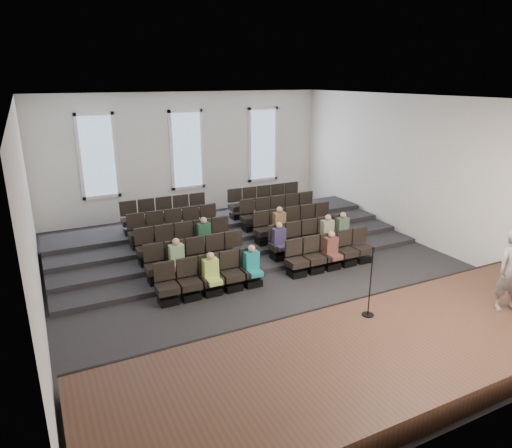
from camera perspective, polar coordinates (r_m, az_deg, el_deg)
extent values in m
plane|color=#232326|center=(13.63, 1.15, -6.11)|extent=(14.00, 14.00, 0.00)
cube|color=white|center=(12.46, 1.30, 15.44)|extent=(12.00, 14.00, 0.02)
cube|color=silver|center=(19.19, -8.67, 8.57)|extent=(12.00, 0.04, 5.00)
cube|color=silver|center=(7.67, 26.59, -7.50)|extent=(12.00, 0.04, 5.00)
cube|color=silver|center=(11.43, -26.57, 0.52)|extent=(0.04, 14.00, 5.00)
cube|color=silver|center=(16.44, 20.26, 6.13)|extent=(0.04, 14.00, 5.00)
cube|color=#40271B|center=(9.83, 15.60, -15.42)|extent=(11.80, 3.60, 0.50)
cube|color=black|center=(10.99, 9.39, -11.16)|extent=(11.80, 0.06, 0.52)
cube|color=#232326|center=(15.54, -2.82, -2.72)|extent=(11.80, 4.80, 0.15)
cube|color=#232326|center=(15.97, -3.59, -1.88)|extent=(11.80, 3.75, 0.30)
cube|color=#232326|center=(16.40, -4.31, -1.07)|extent=(11.80, 2.70, 0.45)
cube|color=#232326|center=(16.84, -5.00, -0.31)|extent=(11.80, 1.65, 0.60)
cube|color=black|center=(12.06, -10.93, -9.30)|extent=(0.47, 0.43, 0.20)
cube|color=black|center=(11.92, -11.02, -7.97)|extent=(0.55, 0.50, 0.19)
cube|color=black|center=(11.93, -11.41, -5.80)|extent=(0.55, 0.08, 0.50)
cube|color=black|center=(12.20, -8.19, -8.80)|extent=(0.47, 0.43, 0.20)
cube|color=black|center=(12.07, -8.26, -7.48)|extent=(0.55, 0.50, 0.19)
cube|color=black|center=(12.08, -8.66, -5.33)|extent=(0.55, 0.08, 0.50)
cube|color=black|center=(12.38, -5.54, -8.29)|extent=(0.47, 0.43, 0.20)
cube|color=black|center=(12.24, -5.58, -6.98)|extent=(0.55, 0.50, 0.19)
cube|color=black|center=(12.26, -5.99, -4.87)|extent=(0.55, 0.08, 0.50)
cube|color=black|center=(12.58, -2.97, -7.77)|extent=(0.47, 0.43, 0.20)
cube|color=black|center=(12.45, -2.99, -6.49)|extent=(0.55, 0.50, 0.19)
cube|color=black|center=(12.46, -3.41, -4.41)|extent=(0.55, 0.08, 0.50)
cube|color=black|center=(12.80, -0.49, -7.26)|extent=(0.47, 0.43, 0.20)
cube|color=black|center=(12.68, -0.49, -6.00)|extent=(0.55, 0.50, 0.19)
cube|color=black|center=(12.69, -0.91, -3.96)|extent=(0.55, 0.08, 0.50)
cube|color=black|center=(13.44, 5.11, -6.06)|extent=(0.47, 0.43, 0.20)
cube|color=black|center=(13.32, 5.14, -4.85)|extent=(0.55, 0.50, 0.19)
cube|color=black|center=(13.34, 4.72, -2.91)|extent=(0.55, 0.08, 0.50)
cube|color=black|center=(13.75, 7.25, -5.59)|extent=(0.47, 0.43, 0.20)
cube|color=black|center=(13.63, 7.30, -4.39)|extent=(0.55, 0.50, 0.19)
cube|color=black|center=(13.64, 6.88, -2.50)|extent=(0.55, 0.08, 0.50)
cube|color=black|center=(14.07, 9.30, -5.12)|extent=(0.47, 0.43, 0.20)
cube|color=black|center=(13.95, 9.36, -3.95)|extent=(0.55, 0.50, 0.19)
cube|color=black|center=(13.96, 8.95, -2.10)|extent=(0.55, 0.08, 0.50)
cube|color=black|center=(14.40, 11.25, -4.67)|extent=(0.47, 0.43, 0.20)
cube|color=black|center=(14.29, 11.32, -3.52)|extent=(0.55, 0.50, 0.19)
cube|color=black|center=(14.30, 10.91, -1.72)|extent=(0.55, 0.08, 0.50)
cube|color=black|center=(14.76, 13.11, -4.24)|extent=(0.47, 0.43, 0.20)
cube|color=black|center=(14.65, 13.19, -3.12)|extent=(0.55, 0.50, 0.19)
cube|color=black|center=(14.66, 12.79, -1.36)|extent=(0.55, 0.08, 0.50)
cube|color=black|center=(12.91, -12.27, -6.75)|extent=(0.47, 0.43, 0.20)
cube|color=black|center=(12.79, -12.36, -5.48)|extent=(0.55, 0.50, 0.19)
cube|color=black|center=(12.82, -12.72, -3.46)|extent=(0.55, 0.08, 0.50)
cube|color=black|center=(13.05, -9.71, -6.31)|extent=(0.47, 0.43, 0.20)
cube|color=black|center=(12.93, -9.78, -5.06)|extent=(0.55, 0.50, 0.19)
cube|color=black|center=(12.96, -10.15, -3.06)|extent=(0.55, 0.08, 0.50)
cube|color=black|center=(13.21, -7.21, -5.87)|extent=(0.47, 0.43, 0.20)
cube|color=black|center=(13.09, -7.27, -4.63)|extent=(0.55, 0.50, 0.19)
cube|color=black|center=(13.13, -7.64, -2.66)|extent=(0.55, 0.08, 0.50)
cube|color=black|center=(13.40, -4.79, -5.44)|extent=(0.47, 0.43, 0.20)
cube|color=black|center=(13.28, -4.82, -4.21)|extent=(0.55, 0.50, 0.19)
cube|color=black|center=(13.32, -5.21, -2.27)|extent=(0.55, 0.08, 0.50)
cube|color=black|center=(13.61, -2.44, -5.00)|extent=(0.47, 0.43, 0.20)
cube|color=black|center=(13.50, -2.45, -3.79)|extent=(0.55, 0.50, 0.19)
cube|color=black|center=(13.53, -2.84, -1.88)|extent=(0.55, 0.08, 0.50)
cube|color=black|center=(14.22, 2.91, -3.99)|extent=(0.47, 0.43, 0.20)
cube|color=black|center=(14.10, 2.93, -2.82)|extent=(0.55, 0.50, 0.19)
cube|color=black|center=(14.14, 2.54, -1.00)|extent=(0.55, 0.08, 0.50)
cube|color=black|center=(14.50, 4.99, -3.58)|extent=(0.47, 0.43, 0.20)
cube|color=black|center=(14.39, 5.02, -2.43)|extent=(0.55, 0.50, 0.19)
cube|color=black|center=(14.42, 4.63, -0.65)|extent=(0.55, 0.08, 0.50)
cube|color=black|center=(14.81, 6.97, -3.19)|extent=(0.47, 0.43, 0.20)
cube|color=black|center=(14.70, 7.02, -2.06)|extent=(0.55, 0.50, 0.19)
cube|color=black|center=(14.73, 6.63, -0.32)|extent=(0.55, 0.08, 0.50)
cube|color=black|center=(15.13, 8.88, -2.81)|extent=(0.47, 0.43, 0.20)
cube|color=black|center=(15.02, 8.93, -1.70)|extent=(0.55, 0.50, 0.19)
cube|color=black|center=(15.05, 8.55, 0.00)|extent=(0.55, 0.08, 0.50)
cube|color=black|center=(15.47, 10.70, -2.44)|extent=(0.47, 0.43, 0.20)
cube|color=black|center=(15.36, 10.77, -1.36)|extent=(0.55, 0.50, 0.19)
cube|color=black|center=(15.39, 10.39, 0.31)|extent=(0.55, 0.08, 0.50)
cube|color=black|center=(13.80, -13.42, -4.51)|extent=(0.47, 0.42, 0.20)
cube|color=black|center=(13.68, -13.52, -3.31)|extent=(0.55, 0.50, 0.19)
cube|color=black|center=(13.74, -13.84, -1.43)|extent=(0.55, 0.08, 0.50)
cube|color=black|center=(13.92, -11.02, -4.13)|extent=(0.47, 0.42, 0.20)
cube|color=black|center=(13.81, -11.10, -2.94)|extent=(0.55, 0.50, 0.19)
cube|color=black|center=(13.87, -11.44, -1.07)|extent=(0.55, 0.08, 0.50)
cube|color=black|center=(14.08, -8.68, -3.75)|extent=(0.47, 0.42, 0.20)
cube|color=black|center=(13.97, -8.73, -2.57)|extent=(0.55, 0.50, 0.19)
cube|color=black|center=(14.02, -9.08, -0.73)|extent=(0.55, 0.08, 0.50)
cube|color=black|center=(14.25, -6.38, -3.37)|extent=(0.47, 0.42, 0.20)
cube|color=black|center=(14.15, -6.43, -2.20)|extent=(0.55, 0.50, 0.19)
cube|color=black|center=(14.20, -6.78, -0.38)|extent=(0.55, 0.08, 0.50)
cube|color=black|center=(14.45, -4.15, -3.00)|extent=(0.47, 0.42, 0.20)
cube|color=black|center=(14.35, -4.18, -1.84)|extent=(0.55, 0.50, 0.19)
cube|color=black|center=(14.40, -4.54, -0.05)|extent=(0.55, 0.08, 0.50)
cube|color=black|center=(15.02, 0.96, -2.12)|extent=(0.47, 0.42, 0.20)
cube|color=black|center=(14.92, 0.97, -1.01)|extent=(0.55, 0.50, 0.19)
cube|color=black|center=(14.97, 0.61, 0.71)|extent=(0.55, 0.08, 0.50)
cube|color=black|center=(15.29, 2.96, -1.78)|extent=(0.47, 0.42, 0.20)
cube|color=black|center=(15.19, 2.98, -0.68)|extent=(0.55, 0.50, 0.19)
cube|color=black|center=(15.24, 2.62, 1.01)|extent=(0.55, 0.08, 0.50)
cube|color=black|center=(15.58, 4.88, -1.44)|extent=(0.47, 0.42, 0.20)
cube|color=black|center=(15.48, 4.91, -0.36)|extent=(0.55, 0.50, 0.19)
cube|color=black|center=(15.53, 4.55, 1.29)|extent=(0.55, 0.08, 0.50)
cube|color=black|center=(15.89, 6.74, -1.12)|extent=(0.47, 0.42, 0.20)
cube|color=black|center=(15.79, 6.78, -0.05)|extent=(0.55, 0.50, 0.19)
cube|color=black|center=(15.84, 6.42, 1.57)|extent=(0.55, 0.08, 0.50)
cube|color=black|center=(16.21, 8.52, -0.81)|extent=(0.47, 0.42, 0.20)
cube|color=black|center=(16.12, 8.57, 0.24)|extent=(0.55, 0.50, 0.19)
cube|color=black|center=(16.16, 8.21, 1.83)|extent=(0.55, 0.08, 0.50)
cube|color=black|center=(14.70, -14.43, -2.55)|extent=(0.47, 0.42, 0.20)
cube|color=black|center=(14.60, -14.53, -1.41)|extent=(0.55, 0.50, 0.19)
cube|color=black|center=(14.67, -14.83, 0.35)|extent=(0.55, 0.08, 0.50)
cube|color=black|center=(14.82, -12.18, -2.21)|extent=(0.47, 0.42, 0.20)
cube|color=black|center=(14.72, -12.25, -1.07)|extent=(0.55, 0.50, 0.19)
cube|color=black|center=(14.79, -12.57, 0.67)|extent=(0.55, 0.08, 0.50)
cube|color=black|center=(14.97, -9.96, -1.87)|extent=(0.47, 0.42, 0.20)
cube|color=black|center=(14.87, -10.02, -0.75)|extent=(0.55, 0.50, 0.19)
cube|color=black|center=(14.94, -10.34, 0.97)|extent=(0.55, 0.08, 0.50)
cube|color=black|center=(15.14, -7.79, -1.54)|extent=(0.47, 0.42, 0.20)
cube|color=black|center=(15.04, -7.84, -0.43)|extent=(0.55, 0.50, 0.19)
cube|color=black|center=(15.10, -8.16, 1.28)|extent=(0.55, 0.08, 0.50)
cube|color=black|center=(15.32, -5.67, -1.21)|extent=(0.47, 0.42, 0.20)
cube|color=black|center=(15.22, -5.71, -0.11)|extent=(0.55, 0.50, 0.19)
cube|color=black|center=(15.29, -6.04, 1.57)|extent=(0.55, 0.08, 0.50)
cube|color=black|center=(15.86, -0.78, -0.45)|extent=(0.47, 0.42, 0.20)
cube|color=black|center=(15.77, -0.78, 0.62)|extent=(0.55, 0.50, 0.19)
cube|color=black|center=(15.83, -1.12, 2.24)|extent=(0.55, 0.08, 0.50)
cube|color=black|center=(16.12, 1.14, -0.15)|extent=(0.47, 0.42, 0.20)
cube|color=black|center=(16.03, 1.15, 0.90)|extent=(0.55, 0.50, 0.19)
cube|color=black|center=(16.09, 0.81, 2.49)|extent=(0.55, 0.08, 0.50)
cube|color=black|center=(16.39, 3.00, 0.14)|extent=(0.47, 0.42, 0.20)
cube|color=black|center=(16.30, 3.02, 1.17)|extent=(0.55, 0.50, 0.19)
cube|color=black|center=(16.36, 2.68, 2.74)|extent=(0.55, 0.08, 0.50)
cube|color=black|center=(16.68, 4.80, 0.42)|extent=(0.47, 0.42, 0.20)
cube|color=black|center=(16.59, 4.82, 1.44)|extent=(0.55, 0.50, 0.19)
cube|color=black|center=(16.66, 4.49, 2.97)|extent=(0.55, 0.08, 0.50)
cube|color=black|center=(16.99, 6.53, 0.69)|extent=(0.47, 0.42, 0.20)
cube|color=black|center=(16.90, 6.57, 1.69)|extent=(0.55, 0.50, 0.19)
cube|color=black|center=(16.96, 6.23, 3.20)|extent=(0.55, 0.08, 0.50)
cube|color=black|center=(15.63, -15.32, -0.81)|extent=(0.47, 0.42, 0.20)
cube|color=black|center=(15.54, -15.41, 0.27)|extent=(0.55, 0.50, 0.19)
cube|color=black|center=(15.62, -15.69, 1.91)|extent=(0.55, 0.08, 0.50)
cube|color=black|center=(15.74, -13.19, -0.51)|extent=(0.47, 0.42, 0.20)
cube|color=black|center=(15.65, -13.27, 0.57)|extent=(0.55, 0.50, 0.19)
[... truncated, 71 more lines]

